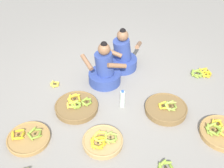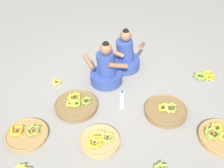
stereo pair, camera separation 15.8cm
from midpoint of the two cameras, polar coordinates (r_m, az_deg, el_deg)
ground_plane at (r=4.27m, az=-1.44°, el=-1.98°), size 10.00×10.00×0.00m
vendor_woman_front at (r=4.35m, az=-2.63°, el=2.89°), size 0.69×0.52×0.76m
vendor_woman_behind at (r=4.69m, az=1.18°, el=5.91°), size 0.71×0.53×0.76m
banana_basket_back_right at (r=4.00m, az=10.10°, el=-5.10°), size 0.61×0.61×0.17m
banana_basket_mid_left at (r=3.55m, az=-3.24°, el=-11.86°), size 0.53×0.53×0.16m
banana_basket_mid_right at (r=3.78m, az=-18.21°, el=-10.69°), size 0.56×0.56×0.14m
banana_basket_front_left at (r=3.90m, az=21.05°, el=-9.45°), size 0.60×0.60×0.16m
banana_basket_front_center at (r=4.02m, az=-8.52°, el=-4.67°), size 0.63×0.63×0.16m
loose_bananas_near_vendor at (r=3.38m, az=9.76°, el=-16.86°), size 0.21×0.22×0.09m
loose_bananas_near_bicycle at (r=4.51m, az=-12.84°, el=-0.04°), size 0.17×0.17×0.08m
loose_bananas_front_right at (r=4.84m, az=17.31°, el=2.14°), size 0.38×0.27×0.10m
water_bottle at (r=3.96m, az=1.05°, el=-3.21°), size 0.07×0.07×0.30m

